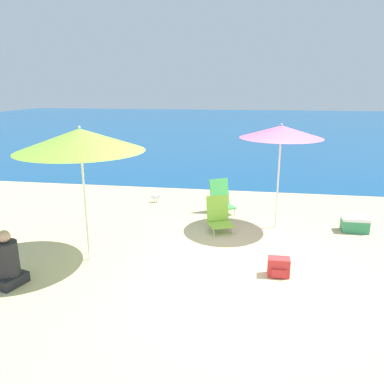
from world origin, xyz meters
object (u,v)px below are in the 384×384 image
(beach_chair_lime, at_px, (219,215))
(beach_chair_green, at_px, (221,198))
(beach_umbrella_pink, at_px, (281,132))
(seagull, at_px, (156,197))
(backpack_red, at_px, (279,267))
(cooler_box, at_px, (355,224))
(beach_umbrella_lime, at_px, (80,140))
(person_seated_near, at_px, (8,263))

(beach_chair_lime, distance_m, beach_chair_green, 1.16)
(beach_umbrella_pink, height_order, beach_chair_lime, beach_umbrella_pink)
(seagull, bearing_deg, backpack_red, -50.63)
(seagull, bearing_deg, cooler_box, -16.40)
(beach_umbrella_lime, xyz_separation_m, beach_chair_lime, (2.07, 1.72, -1.74))
(beach_chair_lime, xyz_separation_m, backpack_red, (1.11, -1.79, -0.18))
(beach_umbrella_pink, xyz_separation_m, backpack_red, (-0.07, -2.14, -1.87))
(beach_umbrella_lime, xyz_separation_m, person_seated_near, (-0.83, -0.98, -1.72))
(beach_chair_lime, height_order, cooler_box, beach_chair_lime)
(beach_umbrella_pink, bearing_deg, backpack_red, -91.81)
(beach_umbrella_lime, relative_size, person_seated_near, 2.63)
(backpack_red, bearing_deg, beach_umbrella_lime, 178.83)
(beach_umbrella_pink, height_order, seagull, beach_umbrella_pink)
(beach_umbrella_pink, xyz_separation_m, cooler_box, (1.60, 0.04, -1.86))
(beach_umbrella_lime, xyz_separation_m, backpack_red, (3.18, -0.06, -1.92))
(beach_umbrella_lime, bearing_deg, person_seated_near, -130.21)
(beach_chair_lime, xyz_separation_m, cooler_box, (2.77, 0.39, -0.17))
(beach_chair_lime, bearing_deg, person_seated_near, -160.59)
(beach_umbrella_pink, relative_size, person_seated_near, 2.51)
(person_seated_near, distance_m, cooler_box, 6.46)
(beach_umbrella_lime, height_order, seagull, beach_umbrella_lime)
(beach_chair_green, bearing_deg, beach_umbrella_pink, -66.90)
(beach_umbrella_lime, bearing_deg, beach_chair_lime, 39.78)
(beach_chair_green, xyz_separation_m, cooler_box, (2.83, -0.77, -0.20))
(beach_umbrella_lime, relative_size, seagull, 8.51)
(beach_umbrella_lime, relative_size, beach_chair_lime, 3.18)
(beach_umbrella_pink, height_order, person_seated_near, beach_umbrella_pink)
(cooler_box, bearing_deg, beach_chair_lime, -172.06)
(beach_umbrella_lime, height_order, cooler_box, beach_umbrella_lime)
(person_seated_near, bearing_deg, beach_chair_lime, 59.69)
(person_seated_near, bearing_deg, beach_umbrella_pink, 53.55)
(cooler_box, bearing_deg, beach_umbrella_lime, -156.44)
(beach_umbrella_lime, bearing_deg, beach_umbrella_pink, 32.59)
(person_seated_near, xyz_separation_m, seagull, (1.12, 4.43, -0.21))
(backpack_red, xyz_separation_m, seagull, (-2.89, 3.52, -0.01))
(beach_umbrella_pink, distance_m, beach_chair_lime, 2.09)
(beach_umbrella_lime, relative_size, cooler_box, 4.31)
(person_seated_near, bearing_deg, seagull, 92.49)
(beach_umbrella_pink, distance_m, backpack_red, 2.84)
(beach_umbrella_pink, bearing_deg, seagull, 155.01)
(backpack_red, distance_m, cooler_box, 2.74)
(beach_chair_green, relative_size, cooler_box, 1.50)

